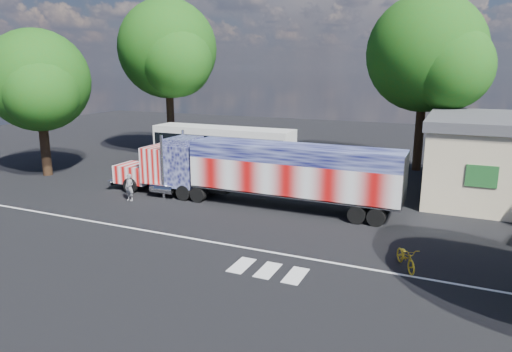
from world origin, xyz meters
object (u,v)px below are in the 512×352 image
at_px(tree_w_a, 39,81).
at_px(tree_nw_a, 169,50).
at_px(woman, 129,187).
at_px(bicycle, 406,257).
at_px(coach_bus, 223,148).
at_px(tree_ne_a, 428,54).
at_px(semi_truck, 256,171).

bearing_deg(tree_w_a, tree_nw_a, 69.13).
distance_m(woman, bicycle, 17.22).
distance_m(coach_bus, bicycle, 21.00).
distance_m(woman, tree_ne_a, 24.21).
bearing_deg(tree_ne_a, bicycle, -86.59).
distance_m(semi_truck, tree_ne_a, 17.66).
relative_size(bicycle, tree_nw_a, 0.13).
bearing_deg(tree_nw_a, coach_bus, -25.53).
height_order(tree_nw_a, tree_w_a, tree_nw_a).
relative_size(tree_nw_a, tree_w_a, 1.30).
height_order(semi_truck, tree_w_a, tree_w_a).
xyz_separation_m(bicycle, tree_w_a, (-27.15, 6.34, 6.63)).
bearing_deg(semi_truck, tree_w_a, 178.35).
height_order(woman, tree_nw_a, tree_nw_a).
relative_size(bicycle, tree_w_a, 0.17).
distance_m(woman, tree_w_a, 12.41).
distance_m(coach_bus, tree_ne_a, 17.47).
relative_size(semi_truck, tree_w_a, 1.75).
bearing_deg(tree_ne_a, tree_nw_a, -173.12).
height_order(semi_truck, tree_nw_a, tree_nw_a).
bearing_deg(semi_truck, coach_bus, 129.24).
bearing_deg(tree_w_a, woman, -16.27).
distance_m(coach_bus, tree_w_a, 14.54).
relative_size(semi_truck, coach_bus, 1.61).
xyz_separation_m(woman, bicycle, (16.88, -3.35, -0.35)).
distance_m(tree_w_a, tree_ne_a, 29.32).
distance_m(tree_nw_a, tree_ne_a, 22.01).
bearing_deg(coach_bus, tree_nw_a, 154.47).
xyz_separation_m(semi_truck, bicycle, (9.37, -5.83, -1.60)).
distance_m(tree_nw_a, tree_w_a, 11.87).
height_order(bicycle, tree_nw_a, tree_nw_a).
xyz_separation_m(coach_bus, bicycle, (15.83, -13.74, -1.29)).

